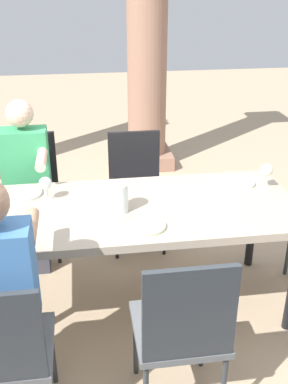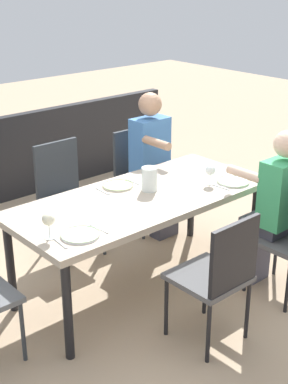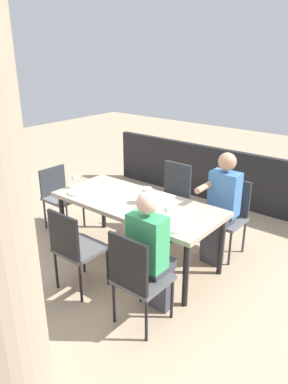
{
  "view_description": "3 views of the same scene",
  "coord_description": "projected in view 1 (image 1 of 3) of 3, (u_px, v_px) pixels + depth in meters",
  "views": [
    {
      "loc": [
        -0.32,
        -2.49,
        2.07
      ],
      "look_at": [
        0.04,
        0.01,
        0.85
      ],
      "focal_mm": 42.98,
      "sensor_mm": 36.0,
      "label": 1
    },
    {
      "loc": [
        2.48,
        2.85,
        2.33
      ],
      "look_at": [
        0.05,
        0.09,
        0.83
      ],
      "focal_mm": 52.06,
      "sensor_mm": 36.0,
      "label": 2
    },
    {
      "loc": [
        -2.48,
        2.92,
        2.37
      ],
      "look_at": [
        -0.11,
        0.01,
        0.9
      ],
      "focal_mm": 34.08,
      "sensor_mm": 36.0,
      "label": 3
    }
  ],
  "objects": [
    {
      "name": "plate_1",
      "position": [
        145.0,
        226.0,
        2.6
      ],
      "size": [
        0.24,
        0.24,
        0.02
      ],
      "color": "silver",
      "rests_on": "dining_table"
    },
    {
      "name": "spoon_2",
      "position": [
        258.0,
        181.0,
        3.16
      ],
      "size": [
        0.03,
        0.17,
        0.01
      ],
      "primitive_type": "cube",
      "rotation": [
        0.0,
        0.0,
        -0.1
      ],
      "color": "silver",
      "rests_on": "dining_table"
    },
    {
      "name": "spoon_1",
      "position": [
        171.0,
        225.0,
        2.62
      ],
      "size": [
        0.03,
        0.17,
        0.01
      ],
      "primitive_type": "cube",
      "rotation": [
        0.0,
        0.0,
        -0.06
      ],
      "color": "silver",
      "rests_on": "dining_table"
    },
    {
      "name": "wine_glass_2",
      "position": [
        267.0,
        170.0,
        3.02
      ],
      "size": [
        0.08,
        0.08,
        0.17
      ],
      "color": "white",
      "rests_on": "dining_table"
    },
    {
      "name": "chair_mid_north",
      "position": [
        136.0,
        182.0,
        3.71
      ],
      "size": [
        0.44,
        0.44,
        0.92
      ],
      "color": "#4F4F50",
      "rests_on": "ground"
    },
    {
      "name": "ground_plane",
      "position": [
        138.0,
        304.0,
        3.16
      ],
      "size": [
        16.0,
        16.0,
        0.0
      ],
      "primitive_type": "plane",
      "color": "tan"
    },
    {
      "name": "chair_west_north",
      "position": [
        31.0,
        188.0,
        3.6
      ],
      "size": [
        0.44,
        0.44,
        0.95
      ],
      "color": "#4F4F50",
      "rests_on": "ground"
    },
    {
      "name": "chair_mid_south",
      "position": [
        183.0,
        327.0,
        2.16
      ],
      "size": [
        0.44,
        0.44,
        0.97
      ],
      "color": "#5B5E61",
      "rests_on": "ground"
    },
    {
      "name": "chair_west_south",
      "position": [
        2.0,
        350.0,
        2.07
      ],
      "size": [
        0.44,
        0.44,
        0.92
      ],
      "color": "#5B5E61",
      "rests_on": "ground"
    },
    {
      "name": "diner_woman_green",
      "position": [
        27.0,
        182.0,
        3.35
      ],
      "size": [
        0.35,
        0.49,
        1.27
      ],
      "color": "#3F3F4C",
      "rests_on": "ground"
    },
    {
      "name": "spoon_0",
      "position": [
        46.0,
        193.0,
        3.0
      ],
      "size": [
        0.03,
        0.17,
        0.01
      ],
      "primitive_type": "cube",
      "rotation": [
        0.0,
        0.0,
        0.07
      ],
      "color": "silver",
      "rests_on": "dining_table"
    },
    {
      "name": "wine_glass_0",
      "position": [
        45.0,
        184.0,
        2.86
      ],
      "size": [
        0.08,
        0.08,
        0.16
      ],
      "color": "white",
      "rests_on": "dining_table"
    },
    {
      "name": "fork_1",
      "position": [
        119.0,
        228.0,
        2.58
      ],
      "size": [
        0.02,
        0.17,
        0.01
      ],
      "primitive_type": "cube",
      "rotation": [
        0.0,
        0.0,
        -0.02
      ],
      "color": "silver",
      "rests_on": "dining_table"
    },
    {
      "name": "plate_2",
      "position": [
        237.0,
        182.0,
        3.13
      ],
      "size": [
        0.25,
        0.25,
        0.02
      ],
      "color": "white",
      "rests_on": "dining_table"
    },
    {
      "name": "dining_table",
      "position": [
        137.0,
        216.0,
        2.86
      ],
      "size": [
        1.99,
        0.87,
        0.76
      ],
      "color": "tan",
      "rests_on": "ground"
    },
    {
      "name": "fork_2",
      "position": [
        215.0,
        184.0,
        3.12
      ],
      "size": [
        0.03,
        0.17,
        0.01
      ],
      "primitive_type": "cube",
      "rotation": [
        0.0,
        0.0,
        0.06
      ],
      "color": "silver",
      "rests_on": "dining_table"
    },
    {
      "name": "stone_column_centre",
      "position": [
        147.0,
        41.0,
        4.85
      ],
      "size": [
        0.56,
        0.56,
        2.86
      ],
      "color": "#936B56",
      "rests_on": "ground"
    },
    {
      "name": "diner_man_white",
      "position": [
        3.0,
        290.0,
        2.18
      ],
      "size": [
        0.35,
        0.49,
        1.31
      ],
      "color": "#3F3F4C",
      "rests_on": "ground"
    },
    {
      "name": "water_pitcher",
      "position": [
        118.0,
        199.0,
        2.74
      ],
      "size": [
        0.12,
        0.12,
        0.18
      ],
      "color": "white",
      "rests_on": "dining_table"
    },
    {
      "name": "plate_0",
      "position": [
        23.0,
        193.0,
        2.98
      ],
      "size": [
        0.25,
        0.25,
        0.02
      ],
      "color": "white",
      "rests_on": "dining_table"
    }
  ]
}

